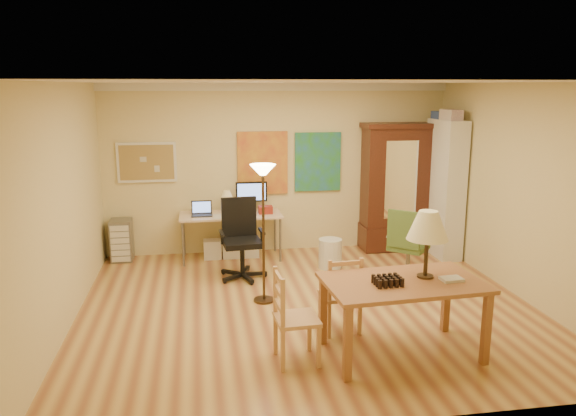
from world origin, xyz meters
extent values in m
plane|color=#965935|center=(0.00, 0.00, 0.00)|extent=(5.50, 5.50, 0.00)
cube|color=white|center=(0.00, 2.46, 2.64)|extent=(5.50, 0.08, 0.12)
cube|color=tan|center=(-2.05, 2.47, 1.50)|extent=(0.90, 0.04, 0.62)
cube|color=yellow|center=(-0.25, 2.47, 1.45)|extent=(0.80, 0.04, 1.00)
cube|color=teal|center=(0.65, 2.47, 1.45)|extent=(0.75, 0.04, 0.95)
cube|color=brown|center=(0.69, -1.37, 0.75)|extent=(1.61, 1.03, 0.04)
cube|color=brown|center=(0.02, -1.81, 0.37)|extent=(0.08, 0.08, 0.73)
cube|color=brown|center=(1.42, -1.72, 0.37)|extent=(0.08, 0.08, 0.73)
cube|color=brown|center=(-0.04, -1.03, 0.37)|extent=(0.08, 0.08, 0.73)
cube|color=brown|center=(1.37, -0.93, 0.37)|extent=(0.08, 0.08, 0.73)
cylinder|color=black|center=(0.95, -1.30, 0.79)|extent=(0.17, 0.17, 0.02)
cylinder|color=black|center=(0.95, -1.30, 0.98)|extent=(0.04, 0.04, 0.41)
cone|color=#FFF8C7|center=(0.95, -1.30, 1.31)|extent=(0.41, 0.41, 0.29)
cube|color=beige|center=(1.16, -1.44, 0.79)|extent=(0.22, 0.17, 0.03)
cube|color=black|center=(0.50, -1.46, 0.82)|extent=(0.30, 0.25, 0.08)
cube|color=tan|center=(0.22, -0.74, 0.41)|extent=(0.44, 0.42, 0.04)
cube|color=tan|center=(0.38, -0.56, 0.20)|extent=(0.04, 0.04, 0.40)
cube|color=tan|center=(0.03, -0.59, 0.20)|extent=(0.04, 0.04, 0.40)
cube|color=tan|center=(0.41, -0.89, 0.20)|extent=(0.04, 0.04, 0.40)
cube|color=tan|center=(0.06, -0.92, 0.20)|extent=(0.04, 0.04, 0.40)
cube|color=tan|center=(0.41, -0.89, 0.64)|extent=(0.04, 0.04, 0.46)
cube|color=tan|center=(0.06, -0.92, 0.64)|extent=(0.04, 0.04, 0.46)
cube|color=tan|center=(0.23, -0.90, 0.69)|extent=(0.35, 0.06, 0.05)
cube|color=tan|center=(-0.37, -1.36, 0.44)|extent=(0.43, 0.45, 0.04)
cube|color=tan|center=(-0.19, -1.53, 0.21)|extent=(0.04, 0.04, 0.42)
cube|color=tan|center=(-0.21, -1.16, 0.21)|extent=(0.04, 0.04, 0.42)
cube|color=tan|center=(-0.54, -1.55, 0.21)|extent=(0.04, 0.04, 0.42)
cube|color=tan|center=(-0.56, -1.18, 0.21)|extent=(0.04, 0.04, 0.42)
cube|color=tan|center=(-0.54, -1.55, 0.68)|extent=(0.04, 0.04, 0.49)
cube|color=tan|center=(-0.56, -1.18, 0.68)|extent=(0.04, 0.04, 0.49)
cube|color=tan|center=(-0.55, -1.36, 0.73)|extent=(0.05, 0.37, 0.05)
cylinder|color=#3A2917|center=(-0.51, 0.25, 0.01)|extent=(0.26, 0.26, 0.03)
cylinder|color=#3A2917|center=(-0.51, 0.25, 0.84)|extent=(0.03, 0.03, 1.63)
cone|color=#FFE0A5|center=(-0.51, 0.25, 1.67)|extent=(0.32, 0.32, 0.13)
cube|color=beige|center=(-0.80, 2.12, 0.70)|extent=(1.57, 0.68, 0.03)
cylinder|color=slate|center=(-1.53, 1.83, 0.34)|extent=(0.04, 0.04, 0.68)
cylinder|color=slate|center=(-0.06, 1.83, 0.34)|extent=(0.04, 0.04, 0.68)
cylinder|color=slate|center=(-1.53, 2.41, 0.34)|extent=(0.04, 0.04, 0.68)
cylinder|color=slate|center=(-0.06, 2.41, 0.34)|extent=(0.04, 0.04, 0.68)
cube|color=black|center=(-1.24, 2.07, 0.72)|extent=(0.31, 0.22, 0.02)
cube|color=black|center=(-1.24, 2.23, 0.83)|extent=(0.31, 0.05, 0.20)
cube|color=black|center=(-0.45, 2.27, 1.03)|extent=(0.49, 0.04, 0.31)
cone|color=#FFF8C7|center=(-0.85, 2.22, 1.01)|extent=(0.20, 0.20, 0.12)
cube|color=beige|center=(-0.94, 1.97, 0.72)|extent=(0.24, 0.31, 0.01)
cube|color=maroon|center=(-0.26, 2.07, 0.77)|extent=(0.22, 0.16, 0.12)
cube|color=white|center=(-1.09, 2.17, 0.15)|extent=(0.27, 0.23, 0.29)
cube|color=white|center=(-0.80, 2.17, 0.15)|extent=(0.27, 0.23, 0.29)
cube|color=silver|center=(-0.50, 2.17, 0.15)|extent=(0.27, 0.23, 0.29)
cylinder|color=black|center=(-0.70, 1.16, 0.27)|extent=(0.06, 0.06, 0.43)
cube|color=black|center=(-0.70, 1.16, 0.52)|extent=(0.56, 0.54, 0.08)
cube|color=black|center=(-0.72, 1.40, 0.84)|extent=(0.50, 0.10, 0.56)
cube|color=black|center=(-0.98, 1.14, 0.67)|extent=(0.07, 0.33, 0.03)
cube|color=black|center=(-0.42, 1.18, 0.67)|extent=(0.07, 0.33, 0.03)
cylinder|color=slate|center=(1.57, 0.73, 0.25)|extent=(0.06, 0.06, 0.39)
cube|color=#3F612B|center=(1.57, 0.73, 0.47)|extent=(0.66, 0.65, 0.07)
cube|color=#3F612B|center=(1.43, 0.57, 0.77)|extent=(0.37, 0.34, 0.51)
cube|color=slate|center=(1.76, 0.56, 0.61)|extent=(0.23, 0.25, 0.03)
cube|color=slate|center=(1.38, 0.90, 0.61)|extent=(0.23, 0.25, 0.03)
cube|color=slate|center=(-2.48, 2.30, 0.32)|extent=(0.32, 0.37, 0.64)
cube|color=silver|center=(-2.48, 2.10, 0.32)|extent=(0.28, 0.02, 0.55)
cube|color=#391B0F|center=(1.90, 2.24, 1.00)|extent=(1.05, 0.48, 2.01)
cube|color=#391B0F|center=(1.90, 2.24, 0.21)|extent=(1.09, 0.52, 0.40)
cube|color=white|center=(1.90, 2.00, 1.20)|extent=(0.53, 0.01, 1.24)
cube|color=#391B0F|center=(1.90, 2.24, 2.04)|extent=(1.13, 0.54, 0.08)
cube|color=white|center=(2.55, 1.80, 1.07)|extent=(0.32, 0.86, 2.15)
cube|color=#993333|center=(2.51, 1.64, 0.52)|extent=(0.19, 0.43, 0.26)
cube|color=#334C99|center=(2.51, 2.01, 1.78)|extent=(0.19, 0.30, 0.21)
cylinder|color=silver|center=(0.63, 1.42, 0.22)|extent=(0.35, 0.35, 0.44)
camera|label=1|loc=(-1.27, -6.37, 2.66)|focal=35.00mm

